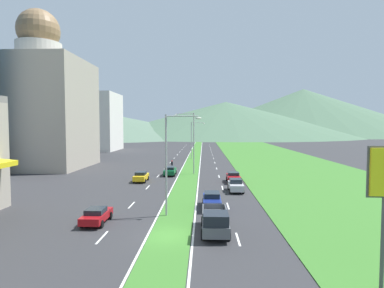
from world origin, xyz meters
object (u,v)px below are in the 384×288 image
(pickup_truck_0, at_px, (215,222))
(motorcycle_rider, at_px, (172,166))
(car_3, at_px, (170,171))
(street_lamp_far, at_px, (193,137))
(street_lamp_near, at_px, (170,158))
(street_lamp_mid, at_px, (192,139))
(car_4, at_px, (141,176))
(car_5, at_px, (233,177))
(car_0, at_px, (212,200))
(car_2, at_px, (236,185))
(car_1, at_px, (96,215))

(pickup_truck_0, bearing_deg, motorcycle_rider, -169.06)
(car_3, bearing_deg, street_lamp_far, -6.26)
(street_lamp_near, bearing_deg, motorcycle_rider, 95.45)
(street_lamp_mid, distance_m, street_lamp_far, 25.80)
(car_4, distance_m, car_5, 13.87)
(car_0, xyz_separation_m, car_2, (3.26, 8.26, 0.01))
(car_4, bearing_deg, car_0, -145.63)
(car_0, xyz_separation_m, car_4, (-10.29, 15.04, -0.03))
(street_lamp_far, bearing_deg, car_0, -85.77)
(street_lamp_far, relative_size, car_1, 2.33)
(car_5, height_order, pickup_truck_0, pickup_truck_0)
(street_lamp_mid, bearing_deg, car_3, -159.52)
(street_lamp_mid, xyz_separation_m, car_1, (-7.17, -28.28, -5.39))
(car_0, xyz_separation_m, car_1, (-10.08, -5.55, -0.10))
(street_lamp_far, relative_size, car_3, 1.98)
(car_4, bearing_deg, car_2, -116.61)
(street_lamp_near, relative_size, street_lamp_far, 1.01)
(car_3, bearing_deg, car_2, -143.14)
(car_2, relative_size, motorcycle_rider, 2.05)
(street_lamp_far, relative_size, car_0, 2.01)
(car_4, relative_size, pickup_truck_0, 0.77)
(street_lamp_near, xyz_separation_m, car_5, (7.52, 17.96, -4.69))
(street_lamp_mid, distance_m, car_4, 11.91)
(car_1, relative_size, car_5, 0.95)
(street_lamp_near, xyz_separation_m, street_lamp_mid, (1.03, 25.76, 0.63))
(street_lamp_far, height_order, car_4, street_lamp_far)
(car_4, bearing_deg, street_lamp_mid, -43.84)
(car_0, relative_size, motorcycle_rider, 2.33)
(car_0, relative_size, car_4, 1.12)
(car_3, height_order, car_5, car_5)
(car_5, bearing_deg, car_2, -2.77)
(street_lamp_far, xyz_separation_m, car_0, (3.59, -48.51, -4.64))
(car_3, bearing_deg, motorcycle_rider, 2.97)
(street_lamp_mid, bearing_deg, car_4, -133.84)
(car_5, bearing_deg, street_lamp_far, -167.95)
(motorcycle_rider, bearing_deg, car_3, -177.03)
(car_1, bearing_deg, street_lamp_mid, -14.22)
(street_lamp_near, distance_m, car_1, 8.17)
(street_lamp_near, distance_m, car_3, 24.98)
(street_lamp_near, distance_m, car_0, 6.82)
(motorcycle_rider, bearing_deg, car_4, 165.59)
(street_lamp_near, xyz_separation_m, car_4, (-6.35, 18.08, -4.69))
(car_1, distance_m, pickup_truck_0, 10.40)
(street_lamp_mid, distance_m, car_2, 16.59)
(car_1, xyz_separation_m, car_4, (-0.21, 20.60, 0.07))
(car_2, xyz_separation_m, car_5, (0.32, 6.67, -0.04))
(car_0, relative_size, pickup_truck_0, 0.86)
(street_lamp_mid, relative_size, street_lamp_far, 1.14)
(car_3, xyz_separation_m, motorcycle_rider, (-0.35, 6.80, -0.02))
(car_2, bearing_deg, street_lamp_mid, -156.90)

